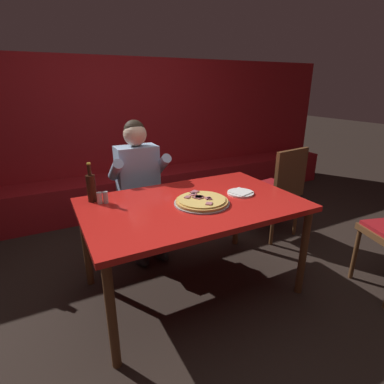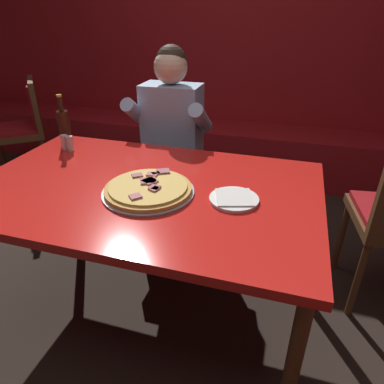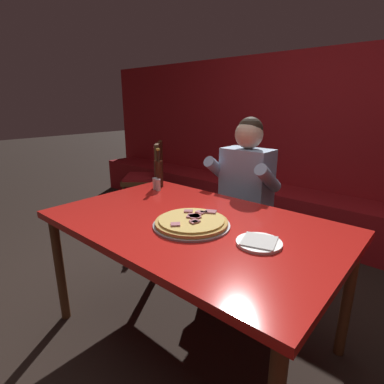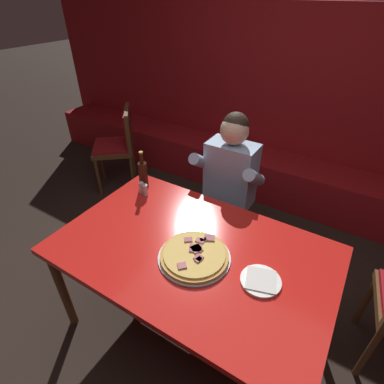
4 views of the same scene
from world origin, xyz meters
name	(u,v)px [view 4 (image 4 of 4)]	position (x,y,z in m)	size (l,w,h in m)	color
ground_plane	(192,323)	(0.00, 0.00, 0.00)	(24.00, 24.00, 0.00)	black
booth_wall_panel	(301,107)	(0.00, 2.18, 0.95)	(6.80, 0.16, 1.90)	maroon
booth_bench	(280,179)	(0.00, 1.86, 0.23)	(6.46, 0.48, 0.46)	maroon
main_dining_table	(192,256)	(0.00, 0.00, 0.69)	(1.58, 1.00, 0.75)	brown
pizza	(194,255)	(0.05, -0.06, 0.77)	(0.41, 0.41, 0.05)	#9E9EA3
plate_white_paper	(261,281)	(0.42, -0.02, 0.76)	(0.21, 0.21, 0.02)	white
beer_bottle	(143,174)	(-0.65, 0.36, 0.86)	(0.07, 0.07, 0.29)	black
shaker_oregano	(145,191)	(-0.57, 0.28, 0.79)	(0.04, 0.04, 0.09)	silver
shaker_black_pepper	(142,188)	(-0.61, 0.29, 0.79)	(0.04, 0.04, 0.09)	silver
diner_seated_blue_shirt	(225,187)	(-0.16, 0.74, 0.71)	(0.53, 0.53, 1.27)	black
dining_chair_near_left	(119,142)	(-1.67, 1.14, 0.56)	(0.62, 0.62, 0.93)	brown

